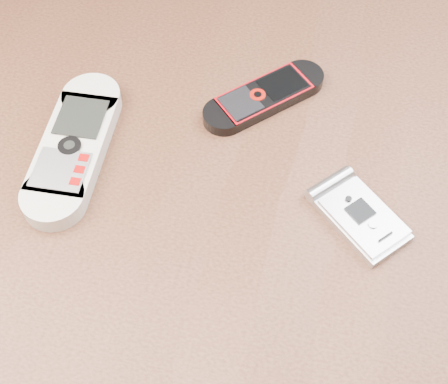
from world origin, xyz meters
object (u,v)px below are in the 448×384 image
Objects in this scene: table at (219,251)px; motorola_razr at (361,217)px; nokia_black_red at (264,96)px; nokia_white at (74,146)px.

motorola_razr reaches higher than table.
table is 0.17m from motorola_razr.
motorola_razr is (0.11, -0.12, 0.00)m from nokia_black_red.
nokia_white is at bearing 128.72° from motorola_razr.
table is 0.17m from nokia_black_red.
nokia_black_red and motorola_razr have the same top height.
nokia_black_red is at bearing 84.18° from motorola_razr.
nokia_white is 0.20m from nokia_black_red.
nokia_black_red is (0.02, 0.13, 0.11)m from table.
nokia_white is (-0.15, 0.02, 0.12)m from table.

